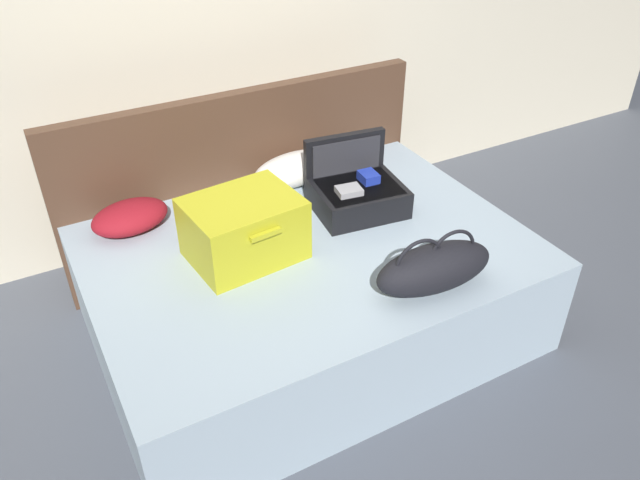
{
  "coord_description": "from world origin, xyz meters",
  "views": [
    {
      "loc": [
        -1.14,
        -1.78,
        2.26
      ],
      "look_at": [
        0.0,
        0.29,
        0.64
      ],
      "focal_mm": 34.78,
      "sensor_mm": 36.0,
      "label": 1
    }
  ],
  "objects_px": {
    "duffel_bag": "(434,268)",
    "pillow_center_head": "(130,217)",
    "bed": "(309,289)",
    "hard_case_medium": "(356,191)",
    "hard_case_large": "(244,228)",
    "pillow_near_headboard": "(296,169)"
  },
  "relations": [
    {
      "from": "bed",
      "to": "hard_case_large",
      "type": "bearing_deg",
      "value": 166.16
    },
    {
      "from": "duffel_bag",
      "to": "pillow_near_headboard",
      "type": "height_order",
      "value": "duffel_bag"
    },
    {
      "from": "bed",
      "to": "hard_case_large",
      "type": "distance_m",
      "value": 0.52
    },
    {
      "from": "bed",
      "to": "pillow_near_headboard",
      "type": "distance_m",
      "value": 0.72
    },
    {
      "from": "duffel_bag",
      "to": "pillow_center_head",
      "type": "relative_size",
      "value": 1.48
    },
    {
      "from": "bed",
      "to": "pillow_center_head",
      "type": "height_order",
      "value": "pillow_center_head"
    },
    {
      "from": "hard_case_large",
      "to": "hard_case_medium",
      "type": "bearing_deg",
      "value": 4.13
    },
    {
      "from": "hard_case_large",
      "to": "pillow_near_headboard",
      "type": "bearing_deg",
      "value": 38.3
    },
    {
      "from": "hard_case_large",
      "to": "hard_case_medium",
      "type": "xyz_separation_m",
      "value": [
        0.68,
        0.12,
        -0.05
      ]
    },
    {
      "from": "bed",
      "to": "hard_case_large",
      "type": "relative_size",
      "value": 3.9
    },
    {
      "from": "pillow_near_headboard",
      "to": "pillow_center_head",
      "type": "xyz_separation_m",
      "value": [
        -0.94,
        -0.03,
        -0.02
      ]
    },
    {
      "from": "duffel_bag",
      "to": "bed",
      "type": "bearing_deg",
      "value": 120.48
    },
    {
      "from": "pillow_center_head",
      "to": "duffel_bag",
      "type": "bearing_deg",
      "value": -46.83
    },
    {
      "from": "bed",
      "to": "hard_case_medium",
      "type": "distance_m",
      "value": 0.57
    },
    {
      "from": "pillow_center_head",
      "to": "pillow_near_headboard",
      "type": "bearing_deg",
      "value": 1.71
    },
    {
      "from": "duffel_bag",
      "to": "pillow_near_headboard",
      "type": "bearing_deg",
      "value": 94.77
    },
    {
      "from": "hard_case_medium",
      "to": "pillow_center_head",
      "type": "height_order",
      "value": "hard_case_medium"
    },
    {
      "from": "bed",
      "to": "pillow_center_head",
      "type": "bearing_deg",
      "value": 142.1
    },
    {
      "from": "bed",
      "to": "pillow_center_head",
      "type": "relative_size",
      "value": 5.41
    },
    {
      "from": "hard_case_medium",
      "to": "hard_case_large",
      "type": "bearing_deg",
      "value": -163.06
    },
    {
      "from": "bed",
      "to": "duffel_bag",
      "type": "distance_m",
      "value": 0.74
    },
    {
      "from": "pillow_near_headboard",
      "to": "pillow_center_head",
      "type": "distance_m",
      "value": 0.94
    }
  ]
}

